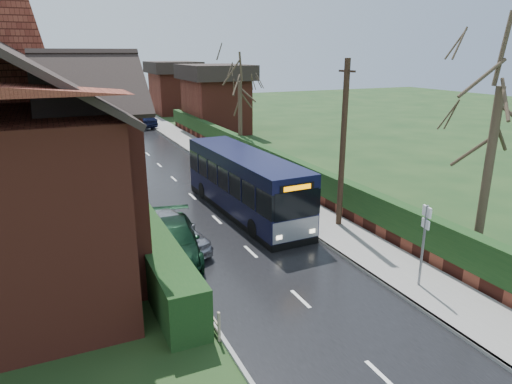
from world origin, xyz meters
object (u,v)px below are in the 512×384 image
bus_stop_sign (424,235)px  telegraph_pole (343,146)px  car_silver (170,231)px  car_green (173,241)px  bus (245,184)px

bus_stop_sign → telegraph_pole: size_ratio=0.40×
car_silver → car_green: bearing=-110.0°
telegraph_pole → bus: bearing=125.0°
car_green → bus: bearing=49.4°
car_silver → telegraph_pole: 8.22m
bus_stop_sign → telegraph_pole: 6.24m
bus → telegraph_pole: size_ratio=1.33×
bus → telegraph_pole: 5.26m
car_silver → telegraph_pole: telegraph_pole is taller
bus_stop_sign → car_silver: bearing=148.0°
bus → car_silver: 5.25m
car_green → bus_stop_sign: 9.11m
car_silver → car_green: (-0.10, -0.93, -0.05)m
car_silver → bus_stop_sign: bus_stop_sign is taller
car_green → bus_stop_sign: size_ratio=1.61×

